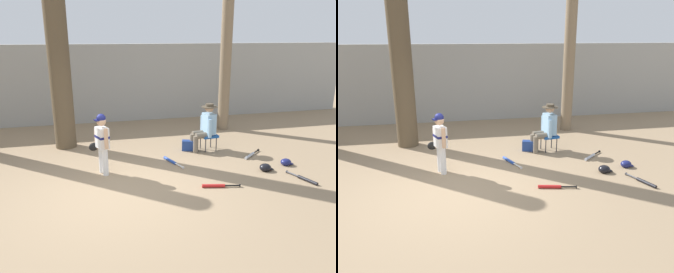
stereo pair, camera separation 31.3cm
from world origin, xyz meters
The scene contains 14 objects.
ground_plane centered at (0.00, 0.00, 0.00)m, with size 60.00×60.00×0.00m, color #937A5B.
concrete_back_wall centered at (0.00, 5.64, 1.27)m, with size 18.00×0.36×2.54m, color #9E9E99.
tree_near_player centered at (-1.06, 3.08, 2.43)m, with size 0.82×0.82×5.68m.
tree_behind_spectator centered at (3.63, 3.77, 1.80)m, with size 0.53×0.53×4.13m.
young_ballplayer centered at (-0.21, 1.02, 0.74)m, with size 0.45×0.56×1.31m.
folding_stool centered at (2.49, 1.97, 0.36)m, with size 0.45×0.45×0.41m.
seated_spectator centered at (2.39, 1.95, 0.64)m, with size 0.67×0.54×1.20m.
handbag_beside_stool centered at (1.99, 2.04, 0.13)m, with size 0.34×0.18×0.26m, color navy.
bat_red_barrel centered at (1.87, -0.20, 0.03)m, with size 0.74×0.22×0.07m.
bat_black_composite centered at (3.74, -0.33, 0.03)m, with size 0.29×0.74×0.07m.
bat_aluminum_silver centered at (3.32, 1.24, 0.03)m, with size 0.63×0.54×0.07m.
bat_blue_youth centered at (1.35, 1.30, 0.03)m, with size 0.32×0.75×0.07m.
batting_helmet_navy centered at (3.83, 0.53, 0.07)m, with size 0.28×0.22×0.16m.
batting_helmet_black centered at (3.21, 0.34, 0.07)m, with size 0.30×0.23×0.17m.
Camera 1 is at (-0.47, -5.84, 2.86)m, focal length 36.42 mm.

